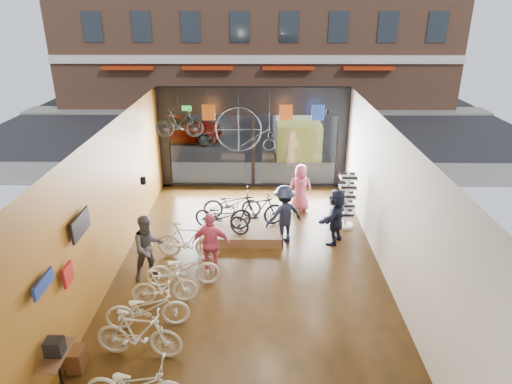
{
  "coord_description": "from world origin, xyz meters",
  "views": [
    {
      "loc": [
        0.25,
        -10.46,
        6.58
      ],
      "look_at": [
        0.15,
        1.4,
        1.64
      ],
      "focal_mm": 32.0,
      "sensor_mm": 36.0,
      "label": 1
    }
  ],
  "objects_px": {
    "box_truck": "(296,124)",
    "sunglasses_rack": "(347,201)",
    "floor_bike_2": "(147,308)",
    "customer_1": "(148,247)",
    "display_platform": "(242,230)",
    "floor_bike_1": "(139,334)",
    "floor_bike_5": "(188,241)",
    "customer_5": "(336,216)",
    "penny_farthing": "(248,131)",
    "hung_bike": "(179,123)",
    "display_bike_right": "(232,204)",
    "customer_2": "(211,244)",
    "display_bike_left": "(222,217)",
    "customer_3": "(284,214)",
    "street_car": "(175,127)",
    "floor_bike_3": "(164,286)",
    "display_bike_mid": "(257,211)",
    "customer_4": "(300,188)",
    "floor_bike_4": "(183,268)"
  },
  "relations": [
    {
      "from": "display_bike_mid",
      "to": "sunglasses_rack",
      "type": "height_order",
      "value": "sunglasses_rack"
    },
    {
      "from": "customer_2",
      "to": "customer_3",
      "type": "height_order",
      "value": "customer_3"
    },
    {
      "from": "floor_bike_2",
      "to": "floor_bike_5",
      "type": "height_order",
      "value": "floor_bike_5"
    },
    {
      "from": "floor_bike_3",
      "to": "hung_bike",
      "type": "relative_size",
      "value": 0.98
    },
    {
      "from": "display_platform",
      "to": "customer_1",
      "type": "height_order",
      "value": "customer_1"
    },
    {
      "from": "street_car",
      "to": "floor_bike_5",
      "type": "height_order",
      "value": "street_car"
    },
    {
      "from": "floor_bike_3",
      "to": "customer_4",
      "type": "bearing_deg",
      "value": -43.41
    },
    {
      "from": "customer_3",
      "to": "floor_bike_1",
      "type": "bearing_deg",
      "value": 31.46
    },
    {
      "from": "floor_bike_1",
      "to": "hung_bike",
      "type": "bearing_deg",
      "value": 7.83
    },
    {
      "from": "display_bike_mid",
      "to": "customer_4",
      "type": "distance_m",
      "value": 2.38
    },
    {
      "from": "display_bike_mid",
      "to": "sunglasses_rack",
      "type": "xyz_separation_m",
      "value": [
        2.76,
        0.63,
        0.07
      ]
    },
    {
      "from": "floor_bike_2",
      "to": "display_platform",
      "type": "distance_m",
      "value": 4.72
    },
    {
      "from": "floor_bike_1",
      "to": "floor_bike_5",
      "type": "height_order",
      "value": "floor_bike_5"
    },
    {
      "from": "street_car",
      "to": "hung_bike",
      "type": "distance_m",
      "value": 8.25
    },
    {
      "from": "floor_bike_5",
      "to": "sunglasses_rack",
      "type": "height_order",
      "value": "sunglasses_rack"
    },
    {
      "from": "floor_bike_4",
      "to": "street_car",
      "type": "bearing_deg",
      "value": 2.66
    },
    {
      "from": "display_bike_left",
      "to": "customer_3",
      "type": "bearing_deg",
      "value": -70.4
    },
    {
      "from": "box_truck",
      "to": "display_bike_left",
      "type": "relative_size",
      "value": 3.48
    },
    {
      "from": "floor_bike_3",
      "to": "customer_1",
      "type": "relative_size",
      "value": 0.9
    },
    {
      "from": "floor_bike_2",
      "to": "display_platform",
      "type": "bearing_deg",
      "value": -31.91
    },
    {
      "from": "floor_bike_4",
      "to": "box_truck",
      "type": "bearing_deg",
      "value": -24.98
    },
    {
      "from": "street_car",
      "to": "display_platform",
      "type": "height_order",
      "value": "street_car"
    },
    {
      "from": "customer_2",
      "to": "sunglasses_rack",
      "type": "bearing_deg",
      "value": -142.89
    },
    {
      "from": "floor_bike_1",
      "to": "floor_bike_2",
      "type": "bearing_deg",
      "value": 8.15
    },
    {
      "from": "floor_bike_2",
      "to": "floor_bike_5",
      "type": "bearing_deg",
      "value": -17.23
    },
    {
      "from": "box_truck",
      "to": "display_platform",
      "type": "bearing_deg",
      "value": -104.14
    },
    {
      "from": "street_car",
      "to": "box_truck",
      "type": "height_order",
      "value": "box_truck"
    },
    {
      "from": "floor_bike_3",
      "to": "customer_3",
      "type": "relative_size",
      "value": 0.87
    },
    {
      "from": "floor_bike_2",
      "to": "customer_1",
      "type": "relative_size",
      "value": 1.04
    },
    {
      "from": "penny_farthing",
      "to": "hung_bike",
      "type": "bearing_deg",
      "value": -165.31
    },
    {
      "from": "display_platform",
      "to": "customer_5",
      "type": "relative_size",
      "value": 1.43
    },
    {
      "from": "street_car",
      "to": "customer_2",
      "type": "relative_size",
      "value": 2.73
    },
    {
      "from": "display_bike_right",
      "to": "customer_4",
      "type": "xyz_separation_m",
      "value": [
        2.23,
        1.24,
        0.04
      ]
    },
    {
      "from": "floor_bike_1",
      "to": "floor_bike_3",
      "type": "relative_size",
      "value": 1.14
    },
    {
      "from": "floor_bike_5",
      "to": "display_bike_left",
      "type": "distance_m",
      "value": 1.38
    },
    {
      "from": "hung_bike",
      "to": "sunglasses_rack",
      "type": "bearing_deg",
      "value": -108.53
    },
    {
      "from": "display_platform",
      "to": "penny_farthing",
      "type": "relative_size",
      "value": 1.2
    },
    {
      "from": "display_platform",
      "to": "penny_farthing",
      "type": "distance_m",
      "value": 3.68
    },
    {
      "from": "box_truck",
      "to": "sunglasses_rack",
      "type": "bearing_deg",
      "value": -83.5
    },
    {
      "from": "floor_bike_1",
      "to": "display_bike_right",
      "type": "bearing_deg",
      "value": -9.03
    },
    {
      "from": "floor_bike_2",
      "to": "hung_bike",
      "type": "bearing_deg",
      "value": -6.46
    },
    {
      "from": "customer_1",
      "to": "penny_farthing",
      "type": "xyz_separation_m",
      "value": [
        2.41,
        5.19,
        1.64
      ]
    },
    {
      "from": "customer_3",
      "to": "hung_bike",
      "type": "relative_size",
      "value": 1.13
    },
    {
      "from": "display_bike_right",
      "to": "penny_farthing",
      "type": "bearing_deg",
      "value": -13.6
    },
    {
      "from": "display_bike_left",
      "to": "penny_farthing",
      "type": "height_order",
      "value": "penny_farthing"
    },
    {
      "from": "display_platform",
      "to": "hung_bike",
      "type": "xyz_separation_m",
      "value": [
        -2.11,
        2.24,
        2.78
      ]
    },
    {
      "from": "floor_bike_2",
      "to": "sunglasses_rack",
      "type": "height_order",
      "value": "sunglasses_rack"
    },
    {
      "from": "penny_farthing",
      "to": "street_car",
      "type": "bearing_deg",
      "value": 118.21
    },
    {
      "from": "customer_3",
      "to": "display_bike_left",
      "type": "bearing_deg",
      "value": -28.43
    },
    {
      "from": "sunglasses_rack",
      "to": "customer_2",
      "type": "bearing_deg",
      "value": -156.49
    }
  ]
}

